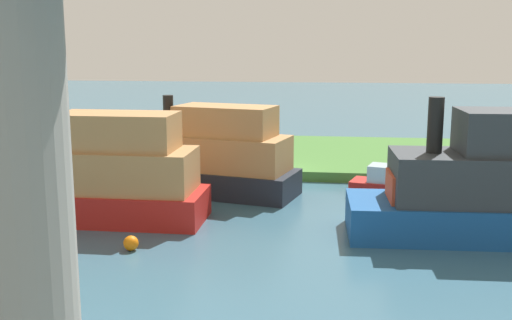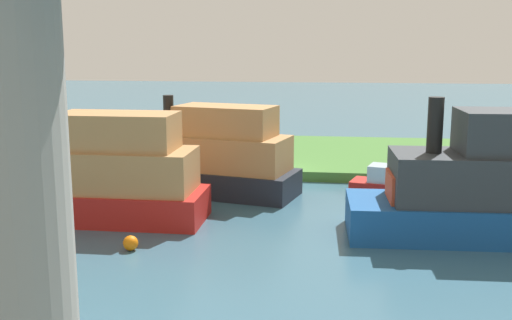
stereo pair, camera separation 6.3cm
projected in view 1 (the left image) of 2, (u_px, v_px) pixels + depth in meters
The scene contains 9 objects.
ground_plane at pixel (265, 181), 30.20m from camera, with size 160.00×160.00×0.00m, color #386075.
grassy_bank at pixel (276, 154), 36.00m from camera, with size 80.00×12.00×0.50m, color #427533.
person_on_bank at pixel (168, 150), 32.05m from camera, with size 0.39×0.39×1.39m.
mooring_post at pixel (410, 160), 31.00m from camera, with size 0.20×0.20×0.74m, color brown.
skiff_small at pixel (209, 158), 27.48m from camera, with size 9.03×4.80×4.39m.
motorboat_white at pixel (395, 186), 26.93m from camera, with size 4.42×2.56×1.39m.
houseboat_blue at pixel (499, 187), 21.02m from camera, with size 9.72×3.56×4.91m.
riverboat_paddlewheel at pixel (97, 177), 23.26m from camera, with size 8.90×2.98×4.55m.
marker_buoy at pixel (131, 243), 19.94m from camera, with size 0.50×0.50×0.50m, color orange.
Camera 1 is at (-3.29, 29.29, 6.68)m, focal length 42.62 mm.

